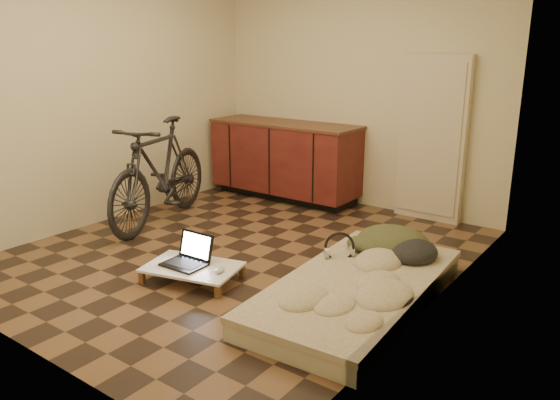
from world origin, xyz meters
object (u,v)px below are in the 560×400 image
Objects in this scene: laptop at (188,258)px; lap_desk at (192,268)px; bicycle at (160,167)px; futon at (357,290)px.

lap_desk is at bearing -19.04° from laptop.
bicycle is at bearing 132.31° from lap_desk.
laptop is (1.23, -0.82, -0.42)m from bicycle.
lap_desk is (-1.21, -0.45, 0.02)m from futon.
bicycle is 0.91× the size of futon.
laptop is at bearing 148.61° from lap_desk.
futon is at bearing 5.71° from lap_desk.
bicycle reaches higher than futon.
bicycle is 2.58m from futon.
laptop is (-1.27, -0.43, 0.09)m from futon.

